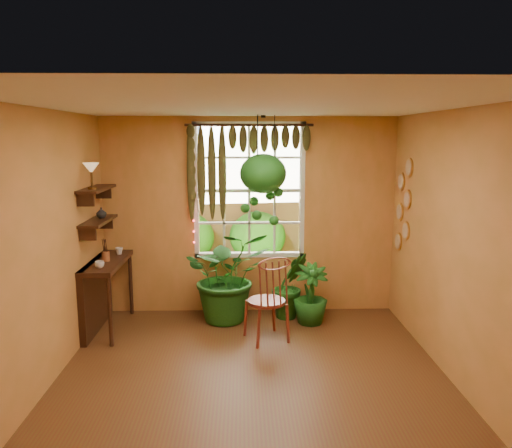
{
  "coord_description": "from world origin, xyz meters",
  "views": [
    {
      "loc": [
        -0.09,
        -4.52,
        2.43
      ],
      "look_at": [
        0.06,
        1.15,
        1.43
      ],
      "focal_mm": 35.0,
      "sensor_mm": 36.0,
      "label": 1
    }
  ],
  "objects_px": {
    "potted_plant_left": "(228,275)",
    "hanging_basket": "(263,179)",
    "counter_ledge": "(99,287)",
    "potted_plant_mid": "(290,285)",
    "windsor_chair": "(268,312)"
  },
  "relations": [
    {
      "from": "potted_plant_left",
      "to": "potted_plant_mid",
      "type": "bearing_deg",
      "value": 5.1
    },
    {
      "from": "potted_plant_left",
      "to": "hanging_basket",
      "type": "bearing_deg",
      "value": 3.21
    },
    {
      "from": "potted_plant_left",
      "to": "potted_plant_mid",
      "type": "height_order",
      "value": "potted_plant_left"
    },
    {
      "from": "potted_plant_left",
      "to": "hanging_basket",
      "type": "relative_size",
      "value": 0.88
    },
    {
      "from": "counter_ledge",
      "to": "potted_plant_mid",
      "type": "height_order",
      "value": "potted_plant_mid"
    },
    {
      "from": "windsor_chair",
      "to": "potted_plant_left",
      "type": "bearing_deg",
      "value": 102.67
    },
    {
      "from": "counter_ledge",
      "to": "hanging_basket",
      "type": "relative_size",
      "value": 0.85
    },
    {
      "from": "windsor_chair",
      "to": "potted_plant_left",
      "type": "distance_m",
      "value": 0.9
    },
    {
      "from": "potted_plant_mid",
      "to": "hanging_basket",
      "type": "bearing_deg",
      "value": -172.53
    },
    {
      "from": "potted_plant_left",
      "to": "hanging_basket",
      "type": "xyz_separation_m",
      "value": [
        0.47,
        0.03,
        1.27
      ]
    },
    {
      "from": "counter_ledge",
      "to": "potted_plant_left",
      "type": "bearing_deg",
      "value": 9.44
    },
    {
      "from": "potted_plant_mid",
      "to": "hanging_basket",
      "type": "distance_m",
      "value": 1.48
    },
    {
      "from": "windsor_chair",
      "to": "counter_ledge",
      "type": "bearing_deg",
      "value": 145.93
    },
    {
      "from": "windsor_chair",
      "to": "potted_plant_mid",
      "type": "height_order",
      "value": "windsor_chair"
    },
    {
      "from": "counter_ledge",
      "to": "windsor_chair",
      "type": "relative_size",
      "value": 0.98
    }
  ]
}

